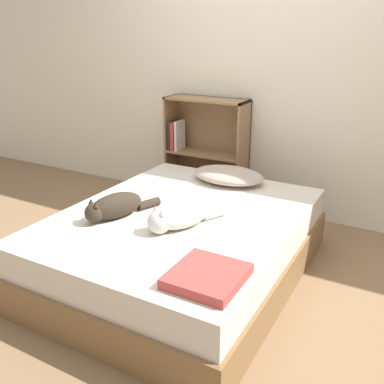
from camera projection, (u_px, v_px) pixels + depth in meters
ground_plane at (182, 273)px, 2.86m from camera, size 8.00×8.00×0.00m
wall_back at (263, 66)px, 3.51m from camera, size 8.00×0.06×2.50m
bed at (182, 244)px, 2.79m from camera, size 1.43×1.82×0.43m
pillow at (228, 175)px, 3.25m from camera, size 0.55×0.37×0.11m
cat_light at (178, 218)px, 2.49m from camera, size 0.33×0.49×0.16m
cat_dark at (114, 206)px, 2.62m from camera, size 0.28×0.50×0.16m
bookshelf at (206, 151)px, 3.88m from camera, size 0.74×0.26×0.97m
blanket_fold at (207, 276)px, 1.97m from camera, size 0.32×0.34×0.05m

